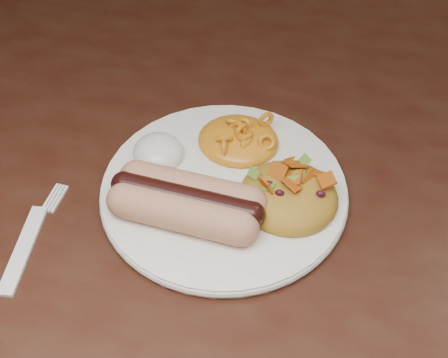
# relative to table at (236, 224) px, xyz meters

# --- Properties ---
(table) EXTENTS (1.60, 0.90, 0.75)m
(table) POSITION_rel_table_xyz_m (0.00, 0.00, 0.00)
(table) COLOR black
(table) RESTS_ON floor
(plate) EXTENTS (0.30, 0.30, 0.01)m
(plate) POSITION_rel_table_xyz_m (-0.00, -0.04, 0.10)
(plate) COLOR white
(plate) RESTS_ON table
(hotdog) EXTENTS (0.13, 0.07, 0.03)m
(hotdog) POSITION_rel_table_xyz_m (-0.03, -0.08, 0.12)
(hotdog) COLOR tan
(hotdog) RESTS_ON plate
(mac_and_cheese) EXTENTS (0.09, 0.08, 0.03)m
(mac_and_cheese) POSITION_rel_table_xyz_m (-0.01, 0.02, 0.12)
(mac_and_cheese) COLOR orange
(mac_and_cheese) RESTS_ON plate
(sour_cream) EXTENTS (0.06, 0.06, 0.03)m
(sour_cream) POSITION_rel_table_xyz_m (-0.08, -0.02, 0.12)
(sour_cream) COLOR white
(sour_cream) RESTS_ON plate
(taco_salad) EXTENTS (0.10, 0.09, 0.04)m
(taco_salad) POSITION_rel_table_xyz_m (0.06, -0.04, 0.12)
(taco_salad) COLOR #D44925
(taco_salad) RESTS_ON plate
(fork) EXTENTS (0.04, 0.13, 0.00)m
(fork) POSITION_rel_table_xyz_m (-0.16, -0.15, 0.09)
(fork) COLOR white
(fork) RESTS_ON table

